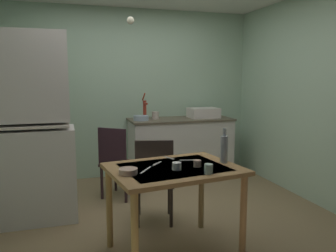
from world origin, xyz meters
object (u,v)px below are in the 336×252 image
at_px(mug_tall, 177,166).
at_px(chair_by_counter, 117,161).
at_px(sink_basin, 203,113).
at_px(hand_pump, 145,108).
at_px(hutch_cabinet, 25,135).
at_px(chair_far_side, 154,179).
at_px(glass_bottle, 224,148).
at_px(mixing_bowl_counter, 141,118).
at_px(dining_table, 174,179).
at_px(serving_bowl_wide, 128,171).

bearing_deg(mug_tall, chair_by_counter, 99.12).
distance_m(sink_basin, hand_pump, 0.92).
bearing_deg(hutch_cabinet, chair_by_counter, 21.49).
xyz_separation_m(sink_basin, chair_far_side, (-1.18, -1.53, -0.50)).
relative_size(hutch_cabinet, mug_tall, 25.69).
bearing_deg(hand_pump, glass_bottle, -84.61).
xyz_separation_m(mug_tall, glass_bottle, (0.48, 0.10, 0.10)).
distance_m(hutch_cabinet, mixing_bowl_counter, 1.78).
height_order(dining_table, serving_bowl_wide, serving_bowl_wide).
relative_size(hand_pump, chair_far_side, 0.43).
bearing_deg(mixing_bowl_counter, chair_far_side, -97.46).
bearing_deg(hutch_cabinet, hand_pump, 35.78).
distance_m(chair_far_side, glass_bottle, 0.89).
height_order(hand_pump, serving_bowl_wide, hand_pump).
bearing_deg(chair_far_side, glass_bottle, -52.27).
height_order(dining_table, mug_tall, mug_tall).
bearing_deg(dining_table, hutch_cabinet, 139.13).
height_order(chair_by_counter, mug_tall, chair_by_counter).
relative_size(hutch_cabinet, serving_bowl_wide, 13.52).
bearing_deg(dining_table, mixing_bowl_counter, 84.98).
height_order(dining_table, chair_far_side, chair_far_side).
relative_size(dining_table, glass_bottle, 3.78).
relative_size(hutch_cabinet, sink_basin, 4.51).
relative_size(hand_pump, mug_tall, 5.05).
distance_m(mug_tall, glass_bottle, 0.50).
relative_size(serving_bowl_wide, mug_tall, 1.90).
bearing_deg(sink_basin, chair_far_side, -127.77).
relative_size(dining_table, chair_by_counter, 1.28).
height_order(mixing_bowl_counter, mug_tall, mixing_bowl_counter).
height_order(sink_basin, hand_pump, hand_pump).
distance_m(sink_basin, chair_by_counter, 1.66).
bearing_deg(mixing_bowl_counter, sink_basin, 2.89).
distance_m(dining_table, chair_far_side, 0.66).
xyz_separation_m(dining_table, chair_far_side, (-0.01, 0.63, -0.19)).
bearing_deg(hutch_cabinet, sink_basin, 23.45).
bearing_deg(glass_bottle, chair_by_counter, 116.23).
distance_m(chair_by_counter, glass_bottle, 1.71).
bearing_deg(glass_bottle, serving_bowl_wide, -172.71).
relative_size(hutch_cabinet, chair_far_side, 2.18).
height_order(sink_basin, dining_table, sink_basin).
bearing_deg(dining_table, chair_far_side, 90.71).
height_order(dining_table, glass_bottle, glass_bottle).
relative_size(mixing_bowl_counter, serving_bowl_wide, 1.50).
xyz_separation_m(hand_pump, serving_bowl_wide, (-0.67, -2.31, -0.28)).
bearing_deg(mug_tall, chair_far_side, 90.23).
bearing_deg(sink_basin, serving_bowl_wide, -125.03).
distance_m(hand_pump, mixing_bowl_counter, 0.18).
relative_size(mixing_bowl_counter, mug_tall, 2.85).
height_order(hutch_cabinet, mug_tall, hutch_cabinet).
relative_size(mixing_bowl_counter, chair_by_counter, 0.24).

